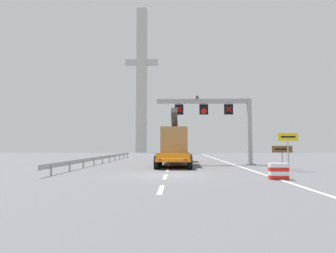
% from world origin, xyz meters
% --- Properties ---
extents(ground, '(112.00, 112.00, 0.00)m').
position_xyz_m(ground, '(0.00, 0.00, 0.00)').
color(ground, '#5B5B60').
extents(lane_markings, '(0.20, 52.08, 0.01)m').
position_xyz_m(lane_markings, '(-0.15, 18.74, 0.01)').
color(lane_markings, silver).
rests_on(lane_markings, ground).
extents(edge_line_right, '(0.20, 63.00, 0.01)m').
position_xyz_m(edge_line_right, '(6.20, 12.00, 0.01)').
color(edge_line_right, silver).
rests_on(edge_line_right, ground).
extents(overhead_lane_gantry, '(9.77, 0.90, 6.91)m').
position_xyz_m(overhead_lane_gantry, '(4.71, 10.39, 5.23)').
color(overhead_lane_gantry, '#9EA0A5').
rests_on(overhead_lane_gantry, ground).
extents(heavy_haul_truck_orange, '(3.26, 14.11, 5.30)m').
position_xyz_m(heavy_haul_truck_orange, '(0.43, 11.80, 1.99)').
color(heavy_haul_truck_orange, orange).
rests_on(heavy_haul_truck_orange, ground).
extents(exit_sign_yellow, '(1.48, 0.15, 2.82)m').
position_xyz_m(exit_sign_yellow, '(8.83, 3.18, 2.14)').
color(exit_sign_yellow, '#9EA0A5').
rests_on(exit_sign_yellow, ground).
extents(tourist_info_sign_brown, '(1.63, 0.15, 1.86)m').
position_xyz_m(tourist_info_sign_brown, '(9.12, 5.16, 1.42)').
color(tourist_info_sign_brown, '#9EA0A5').
rests_on(tourist_info_sign_brown, ground).
extents(crash_barrier_striped, '(1.01, 0.52, 0.90)m').
position_xyz_m(crash_barrier_striped, '(6.17, -2.14, 0.45)').
color(crash_barrier_striped, red).
rests_on(crash_barrier_striped, ground).
extents(guardrail_left, '(0.13, 31.05, 0.76)m').
position_xyz_m(guardrail_left, '(-7.40, 13.52, 0.56)').
color(guardrail_left, '#999EA3').
rests_on(guardrail_left, ground).
extents(bridge_pylon_distant, '(9.00, 2.00, 40.33)m').
position_xyz_m(bridge_pylon_distant, '(-8.97, 58.94, 20.56)').
color(bridge_pylon_distant, '#B7B7B2').
rests_on(bridge_pylon_distant, ground).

